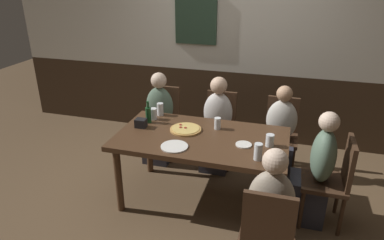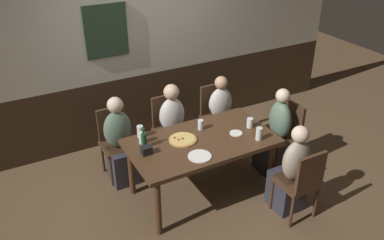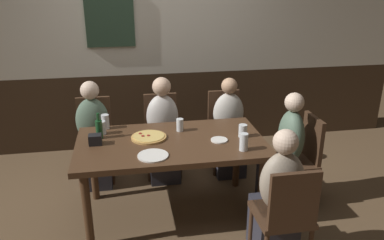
% 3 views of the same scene
% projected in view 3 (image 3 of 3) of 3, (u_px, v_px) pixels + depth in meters
% --- Properties ---
extents(ground_plane, '(12.00, 12.00, 0.00)m').
position_uv_depth(ground_plane, '(173.00, 212.00, 3.68)').
color(ground_plane, brown).
extents(wall_back, '(6.40, 0.13, 2.60)m').
position_uv_depth(wall_back, '(153.00, 45.00, 4.74)').
color(wall_back, '#332316').
rests_on(wall_back, ground_plane).
extents(dining_table, '(1.65, 0.92, 0.74)m').
position_uv_depth(dining_table, '(171.00, 149.00, 3.45)').
color(dining_table, '#472D1C').
rests_on(dining_table, ground_plane).
extents(chair_right_near, '(0.40, 0.40, 0.88)m').
position_uv_depth(chair_right_near, '(286.00, 213.00, 2.81)').
color(chair_right_near, '#422B1C').
rests_on(chair_right_near, ground_plane).
extents(chair_left_far, '(0.40, 0.40, 0.88)m').
position_uv_depth(chair_left_far, '(95.00, 134.00, 4.19)').
color(chair_left_far, '#422B1C').
rests_on(chair_left_far, ground_plane).
extents(chair_head_east, '(0.40, 0.40, 0.88)m').
position_uv_depth(chair_head_east, '(301.00, 155.00, 3.70)').
color(chair_head_east, '#422B1C').
rests_on(chair_head_east, ground_plane).
extents(chair_right_far, '(0.40, 0.40, 0.88)m').
position_uv_depth(chair_right_far, '(225.00, 125.00, 4.43)').
color(chair_right_far, '#422B1C').
rests_on(chair_right_far, ground_plane).
extents(chair_mid_far, '(0.40, 0.40, 0.88)m').
position_uv_depth(chair_mid_far, '(162.00, 129.00, 4.31)').
color(chair_mid_far, '#422B1C').
rests_on(chair_mid_far, ground_plane).
extents(person_right_near, '(0.34, 0.37, 1.10)m').
position_uv_depth(person_right_near, '(277.00, 205.00, 2.98)').
color(person_right_near, '#2D2D38').
rests_on(person_right_near, ground_plane).
extents(person_left_far, '(0.34, 0.37, 1.11)m').
position_uv_depth(person_left_far, '(94.00, 142.00, 4.05)').
color(person_left_far, '#2D2D38').
rests_on(person_left_far, ground_plane).
extents(person_head_east, '(0.37, 0.34, 1.12)m').
position_uv_depth(person_head_east, '(284.00, 159.00, 3.69)').
color(person_head_east, '#2D2D38').
rests_on(person_head_east, ground_plane).
extents(person_right_far, '(0.34, 0.37, 1.08)m').
position_uv_depth(person_right_far, '(229.00, 135.00, 4.29)').
color(person_right_far, '#2D2D38').
rests_on(person_right_far, ground_plane).
extents(person_mid_far, '(0.34, 0.37, 1.12)m').
position_uv_depth(person_mid_far, '(163.00, 137.00, 4.17)').
color(person_mid_far, '#2D2D38').
rests_on(person_mid_far, ground_plane).
extents(pizza, '(0.32, 0.32, 0.03)m').
position_uv_depth(pizza, '(149.00, 137.00, 3.47)').
color(pizza, tan).
rests_on(pizza, dining_table).
extents(tumbler_short, '(0.08, 0.08, 0.12)m').
position_uv_depth(tumbler_short, '(102.00, 128.00, 3.54)').
color(tumbler_short, silver).
rests_on(tumbler_short, dining_table).
extents(pint_glass_amber, '(0.07, 0.07, 0.12)m').
position_uv_depth(pint_glass_amber, '(180.00, 126.00, 3.62)').
color(pint_glass_amber, silver).
rests_on(pint_glass_amber, dining_table).
extents(highball_clear, '(0.07, 0.07, 0.14)m').
position_uv_depth(highball_clear, '(105.00, 123.00, 3.67)').
color(highball_clear, silver).
rests_on(highball_clear, dining_table).
extents(pint_glass_stout, '(0.08, 0.08, 0.11)m').
position_uv_depth(pint_glass_stout, '(243.00, 131.00, 3.49)').
color(pint_glass_stout, silver).
rests_on(pint_glass_stout, dining_table).
extents(beer_glass_half, '(0.07, 0.07, 0.15)m').
position_uv_depth(beer_glass_half, '(244.00, 143.00, 3.22)').
color(beer_glass_half, silver).
rests_on(beer_glass_half, dining_table).
extents(beer_bottle_green, '(0.06, 0.06, 0.24)m').
position_uv_depth(beer_bottle_green, '(99.00, 129.00, 3.44)').
color(beer_bottle_green, '#194723').
rests_on(beer_bottle_green, dining_table).
extents(plate_white_large, '(0.25, 0.25, 0.01)m').
position_uv_depth(plate_white_large, '(153.00, 156.00, 3.13)').
color(plate_white_large, white).
rests_on(plate_white_large, dining_table).
extents(plate_white_small, '(0.15, 0.15, 0.01)m').
position_uv_depth(plate_white_small, '(219.00, 140.00, 3.42)').
color(plate_white_small, white).
rests_on(plate_white_small, dining_table).
extents(condiment_caddy, '(0.11, 0.09, 0.09)m').
position_uv_depth(condiment_caddy, '(95.00, 140.00, 3.33)').
color(condiment_caddy, black).
rests_on(condiment_caddy, dining_table).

